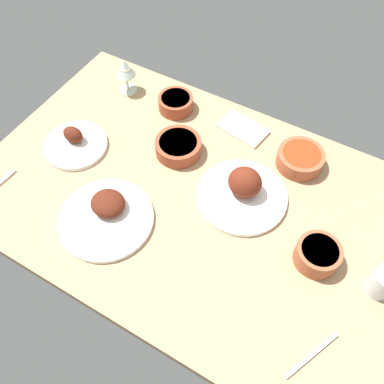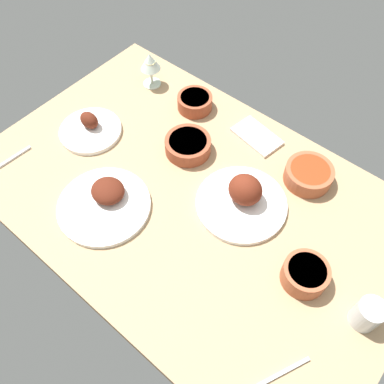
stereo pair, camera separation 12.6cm
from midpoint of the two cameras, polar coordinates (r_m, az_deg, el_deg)
The scene contains 12 objects.
dining_table at distance 129.77cm, azimuth -2.78°, elevation -1.20°, with size 140.00×90.00×4.00cm, color tan.
plate_far_side at distance 147.10cm, azimuth -18.73°, elevation 6.48°, with size 22.04×22.04×7.33cm.
plate_near_viewer at distance 125.70cm, azimuth 4.47°, elevation 0.04°, with size 28.65×28.65×10.96cm.
plate_center_main at distance 126.31cm, azimuth -14.88°, elevation -3.30°, with size 29.15×29.15×6.77cm.
bowl_soup at distance 137.18cm, azimuth -4.63°, elevation 6.34°, with size 15.76×15.76×5.25cm.
bowl_pasta at distance 151.93cm, azimuth -4.76°, elevation 12.43°, with size 12.95×12.95×5.37cm.
bowl_potatoes at distance 117.56cm, azimuth 14.54°, elevation -8.83°, with size 12.75×12.75×6.48cm.
bowl_sauce at distance 136.35cm, azimuth 12.64°, elevation 4.51°, with size 15.49×15.49×5.64cm.
wine_glass at distance 157.54cm, azimuth -11.91°, elevation 16.58°, with size 7.60×7.60×14.00cm.
water_tumbler at distance 118.25cm, azimuth 22.79°, elevation -12.03°, with size 7.23×7.23×9.14cm, color silver.
folded_napkin at distance 145.80cm, azimuth 4.75°, elevation 8.82°, with size 17.13×10.01×1.20cm, color white.
fork_loose at distance 111.01cm, azimuth 13.41°, elevation -21.95°, with size 17.96×0.90×0.80cm, color silver.
Camera 1 is at (-35.49, 62.04, 110.50)cm, focal length 37.46 mm.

